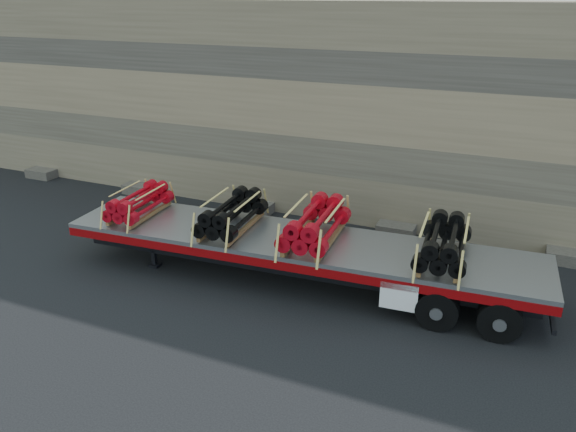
% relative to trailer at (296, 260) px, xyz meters
% --- Properties ---
extents(ground, '(120.00, 120.00, 0.00)m').
position_rel_trailer_xyz_m(ground, '(-0.26, -0.60, -0.63)').
color(ground, black).
rests_on(ground, ground).
extents(rock_wall, '(44.00, 3.00, 7.00)m').
position_rel_trailer_xyz_m(rock_wall, '(-0.26, 5.90, 2.87)').
color(rock_wall, '#7A6B54').
rests_on(rock_wall, ground).
extents(trailer, '(12.72, 3.21, 1.26)m').
position_rel_trailer_xyz_m(trailer, '(0.00, 0.00, 0.00)').
color(trailer, '#999CA0').
rests_on(trailer, ground).
extents(bundle_front, '(1.17, 2.15, 0.74)m').
position_rel_trailer_xyz_m(bundle_front, '(-4.75, -0.30, 1.00)').
color(bundle_front, '#B70917').
rests_on(bundle_front, trailer).
extents(bundle_midfront, '(1.32, 2.42, 0.83)m').
position_rel_trailer_xyz_m(bundle_midfront, '(-1.84, -0.12, 1.05)').
color(bundle_midfront, black).
rests_on(bundle_midfront, trailer).
extents(bundle_midrear, '(1.42, 2.60, 0.90)m').
position_rel_trailer_xyz_m(bundle_midrear, '(0.51, 0.03, 1.08)').
color(bundle_midrear, '#B70917').
rests_on(bundle_midrear, trailer).
extents(bundle_rear, '(1.33, 2.43, 0.84)m').
position_rel_trailer_xyz_m(bundle_rear, '(3.69, 0.23, 1.05)').
color(bundle_rear, black).
rests_on(bundle_rear, trailer).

